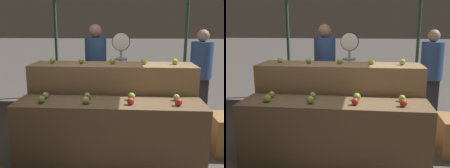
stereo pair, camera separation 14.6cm
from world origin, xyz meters
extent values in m
plane|color=#59544F|center=(0.00, 0.00, 0.00)|extent=(60.00, 60.00, 0.00)
cylinder|color=#33513D|center=(-1.47, 3.02, 1.30)|extent=(0.07, 0.07, 2.61)
cylinder|color=#33513D|center=(1.47, 3.02, 1.30)|extent=(0.07, 0.07, 2.61)
cube|color=brown|center=(0.00, 0.00, 0.39)|extent=(2.24, 0.55, 0.78)
cube|color=olive|center=(0.00, 0.60, 0.57)|extent=(2.24, 0.55, 1.14)
sphere|color=#84AD3D|center=(-0.78, -0.10, 0.82)|extent=(0.09, 0.09, 0.09)
sphere|color=#8EB247|center=(-0.26, -0.10, 0.82)|extent=(0.09, 0.09, 0.09)
sphere|color=#AD281E|center=(0.25, -0.10, 0.82)|extent=(0.08, 0.08, 0.08)
sphere|color=#AD281E|center=(0.79, -0.10, 0.82)|extent=(0.09, 0.09, 0.09)
sphere|color=#8EB247|center=(-0.80, 0.10, 0.82)|extent=(0.08, 0.08, 0.08)
sphere|color=#7AA338|center=(-0.28, 0.10, 0.82)|extent=(0.08, 0.08, 0.08)
sphere|color=#7AA338|center=(0.26, 0.10, 0.83)|extent=(0.09, 0.09, 0.09)
sphere|color=#84AD3D|center=(0.80, 0.11, 0.82)|extent=(0.08, 0.08, 0.08)
sphere|color=#84AD3D|center=(-0.84, 0.61, 1.18)|extent=(0.08, 0.08, 0.08)
sphere|color=#7AA338|center=(-0.43, 0.59, 1.18)|extent=(0.08, 0.08, 0.08)
sphere|color=#84AD3D|center=(0.00, 0.60, 1.19)|extent=(0.08, 0.08, 0.08)
sphere|color=#8EB247|center=(0.43, 0.59, 1.19)|extent=(0.08, 0.08, 0.08)
sphere|color=#84AD3D|center=(0.84, 0.60, 1.19)|extent=(0.08, 0.08, 0.08)
cylinder|color=#99999E|center=(0.09, 1.17, 0.72)|extent=(0.04, 0.04, 1.44)
cylinder|color=black|center=(0.09, 1.17, 1.41)|extent=(0.28, 0.01, 0.28)
cylinder|color=silver|center=(0.09, 1.15, 1.41)|extent=(0.26, 0.02, 0.26)
cylinder|color=#99999E|center=(0.09, 1.15, 1.21)|extent=(0.01, 0.01, 0.14)
cylinder|color=#99999E|center=(0.09, 1.15, 1.14)|extent=(0.20, 0.20, 0.03)
cube|color=#2D2D38|center=(-0.34, 1.45, 0.39)|extent=(0.31, 0.23, 0.78)
cylinder|color=#2D4C84|center=(-0.34, 1.45, 1.12)|extent=(0.45, 0.45, 0.68)
sphere|color=#936B51|center=(-0.34, 1.45, 1.57)|extent=(0.22, 0.22, 0.22)
cube|color=#2D2D38|center=(1.49, 1.72, 0.37)|extent=(0.30, 0.19, 0.74)
cylinder|color=#2D4C84|center=(1.49, 1.72, 1.06)|extent=(0.41, 0.41, 0.64)
sphere|color=tan|center=(1.49, 1.72, 1.49)|extent=(0.21, 0.21, 0.21)
camera|label=1|loc=(0.24, -2.96, 1.67)|focal=42.00mm
camera|label=2|loc=(0.39, -2.94, 1.67)|focal=42.00mm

